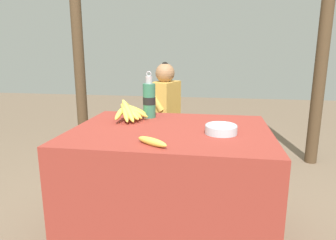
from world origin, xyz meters
The scene contains 11 objects.
ground_plane centered at (0.00, 0.00, 0.00)m, with size 12.00×12.00×0.00m, color #75604C.
market_counter centered at (0.00, 0.00, 0.36)m, with size 1.16×0.90×0.72m.
banana_bunch_ripe centered at (-0.30, 0.17, 0.79)m, with size 0.20×0.30×0.15m.
serving_bowl centered at (0.29, -0.06, 0.75)m, with size 0.18×0.18×0.05m.
water_bottle centered at (-0.19, 0.28, 0.84)m, with size 0.09×0.09×0.32m.
loose_banana_front centered at (-0.04, -0.34, 0.74)m, with size 0.18×0.14×0.04m.
wooden_bench centered at (0.00, 1.29, 0.35)m, with size 1.50×0.32×0.42m.
seated_vendor centered at (-0.29, 1.27, 0.62)m, with size 0.46×0.43×1.06m.
banana_bunch_green centered at (0.45, 1.29, 0.48)m, with size 0.17×0.28×0.12m.
support_post_near centered at (-1.29, 1.55, 1.16)m, with size 0.12×0.12×2.32m.
support_post_far centered at (1.29, 1.55, 1.16)m, with size 0.12×0.12×2.32m.
Camera 1 is at (0.26, -1.70, 1.17)m, focal length 32.00 mm.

